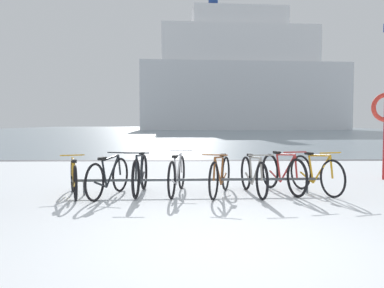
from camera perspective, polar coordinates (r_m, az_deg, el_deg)
The scene contains 11 objects.
ground at distance 58.06m, azimuth -0.50°, elevation 1.76°, with size 80.00×132.00×0.08m.
bike_rack at distance 7.56m, azimuth 0.77°, elevation -5.22°, with size 4.72×0.20×0.31m.
bicycle_0 at distance 7.70m, azimuth -16.62°, elevation -4.70°, with size 0.63×1.54×0.74m.
bicycle_1 at distance 7.52m, azimuth -11.91°, elevation -4.66°, with size 0.60×1.63×0.79m.
bicycle_2 at distance 7.65m, azimuth -7.46°, elevation -4.37°, with size 0.46×1.70×0.83m.
bicycle_3 at distance 7.65m, azimuth -2.17°, elevation -4.41°, with size 0.46×1.77×0.81m.
bicycle_4 at distance 7.51m, azimuth 4.06°, elevation -4.55°, with size 0.64×1.67×0.81m.
bicycle_5 at distance 7.61m, azimuth 8.81°, elevation -4.51°, with size 0.46×1.76×0.80m.
bicycle_6 at distance 7.95m, azimuth 12.89°, elevation -4.11°, with size 0.59×1.74×0.83m.
bicycle_7 at distance 8.03m, azimuth 17.35°, elevation -4.13°, with size 0.64×1.60×0.82m.
ferry_ship at distance 73.43m, azimuth 7.14°, elevation 9.13°, with size 37.54×11.76×26.96m.
Camera 1 is at (-0.64, -4.14, 1.37)m, focal length 37.14 mm.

